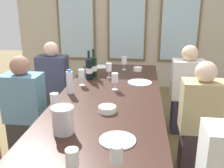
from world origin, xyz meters
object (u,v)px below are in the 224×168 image
(wine_glass_2, at_px, (82,74))
(seated_person_5, at_px, (200,123))
(tasting_bowl_0, at_px, (107,109))
(dining_table, at_px, (109,104))
(white_plate_1, at_px, (140,82))
(white_plate_2, at_px, (100,67))
(metal_pitcher, at_px, (63,120))
(seated_person_3, at_px, (186,92))
(wine_glass_5, at_px, (55,100))
(wine_bottle_1, at_px, (94,66))
(wine_glass_4, at_px, (117,155))
(tasting_bowl_1, at_px, (138,69))
(seated_person_2, at_px, (54,86))
(wine_glass_1, at_px, (115,79))
(wine_glass_6, at_px, (72,159))
(wine_glass_0, at_px, (109,68))
(seated_person_4, at_px, (25,113))
(wine_glass_3, at_px, (124,61))
(white_plate_0, at_px, (118,140))
(wine_bottle_0, at_px, (89,68))
(water_bottle, at_px, (70,82))

(wine_glass_2, relative_size, seated_person_5, 0.16)
(tasting_bowl_0, bearing_deg, dining_table, 95.47)
(white_plate_1, bearing_deg, white_plate_2, 129.89)
(white_plate_1, xyz_separation_m, white_plate_2, (-0.55, 0.66, 0.00))
(metal_pitcher, bearing_deg, white_plate_2, 91.50)
(white_plate_1, relative_size, seated_person_3, 0.24)
(tasting_bowl_0, xyz_separation_m, wine_glass_5, (-0.41, -0.09, 0.09))
(wine_bottle_1, xyz_separation_m, wine_glass_4, (0.45, -1.79, -0.01))
(wine_glass_4, distance_m, seated_person_5, 1.35)
(white_plate_1, relative_size, wine_glass_5, 1.52)
(tasting_bowl_1, distance_m, seated_person_2, 1.13)
(white_plate_2, height_order, wine_glass_1, wine_glass_1)
(seated_person_3, bearing_deg, wine_glass_5, -134.31)
(white_plate_2, distance_m, seated_person_5, 1.62)
(seated_person_2, bearing_deg, metal_pitcher, -68.53)
(dining_table, height_order, tasting_bowl_0, tasting_bowl_0)
(wine_glass_6, bearing_deg, dining_table, 88.58)
(wine_glass_0, height_order, seated_person_4, seated_person_4)
(wine_bottle_1, relative_size, seated_person_3, 0.30)
(wine_glass_5, bearing_deg, wine_glass_4, -51.45)
(wine_bottle_1, height_order, wine_glass_3, wine_bottle_1)
(wine_glass_6, bearing_deg, white_plate_0, 65.33)
(wine_bottle_0, height_order, wine_glass_3, wine_bottle_0)
(white_plate_0, bearing_deg, dining_table, 101.67)
(wine_bottle_0, distance_m, wine_glass_5, 0.98)
(seated_person_2, bearing_deg, wine_glass_4, -62.76)
(tasting_bowl_1, bearing_deg, wine_glass_3, 169.95)
(white_plate_1, bearing_deg, tasting_bowl_1, 93.84)
(white_plate_0, xyz_separation_m, tasting_bowl_0, (-0.13, 0.45, 0.02))
(wine_glass_1, xyz_separation_m, wine_glass_5, (-0.41, -0.65, -0.00))
(wine_glass_2, relative_size, wine_glass_4, 1.00)
(white_plate_1, height_order, tasting_bowl_0, tasting_bowl_0)
(seated_person_3, bearing_deg, tasting_bowl_1, 165.23)
(white_plate_2, bearing_deg, wine_bottle_0, -92.71)
(seated_person_3, bearing_deg, wine_glass_6, -113.54)
(wine_glass_3, distance_m, seated_person_2, 0.99)
(wine_bottle_1, height_order, wine_glass_2, wine_bottle_1)
(white_plate_1, relative_size, wine_glass_0, 1.52)
(white_plate_1, xyz_separation_m, metal_pitcher, (-0.50, -1.20, 0.09))
(white_plate_0, bearing_deg, wine_glass_1, 97.14)
(metal_pitcher, relative_size, wine_glass_4, 1.09)
(wine_glass_3, relative_size, seated_person_4, 0.16)
(tasting_bowl_1, bearing_deg, wine_glass_0, -133.10)
(wine_bottle_1, relative_size, water_bottle, 1.38)
(white_plate_1, xyz_separation_m, tasting_bowl_1, (-0.03, 0.52, 0.02))
(dining_table, xyz_separation_m, seated_person_5, (0.85, 0.01, -0.15))
(white_plate_1, height_order, seated_person_2, seated_person_2)
(white_plate_1, height_order, wine_glass_1, wine_glass_1)
(wine_glass_1, xyz_separation_m, seated_person_3, (0.82, 0.61, -0.33))
(wine_glass_2, xyz_separation_m, seated_person_4, (-0.52, -0.31, -0.34))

